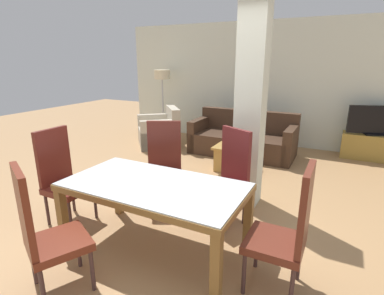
{
  "coord_description": "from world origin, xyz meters",
  "views": [
    {
      "loc": [
        1.56,
        -2.22,
        1.89
      ],
      "look_at": [
        0.0,
        0.82,
        0.88
      ],
      "focal_mm": 28.0,
      "sensor_mm": 36.0,
      "label": 1
    }
  ],
  "objects_px": {
    "dining_chair_near_left": "(44,231)",
    "armchair": "(160,132)",
    "bottle": "(240,144)",
    "floor_lamp": "(162,80)",
    "dining_table": "(154,196)",
    "tv_stand": "(375,147)",
    "dining_chair_head_right": "(288,229)",
    "sofa": "(243,140)",
    "tv_screen": "(380,121)",
    "dining_chair_far_left": "(164,164)",
    "dining_chair_far_right": "(228,175)",
    "coffee_table": "(233,158)",
    "dining_chair_head_left": "(62,175)"
  },
  "relations": [
    {
      "from": "tv_screen",
      "to": "tv_stand",
      "type": "bearing_deg",
      "value": 70.93
    },
    {
      "from": "dining_chair_near_left",
      "to": "dining_table",
      "type": "bearing_deg",
      "value": 90.0
    },
    {
      "from": "dining_table",
      "to": "dining_chair_far_left",
      "type": "height_order",
      "value": "dining_chair_far_left"
    },
    {
      "from": "dining_chair_far_right",
      "to": "armchair",
      "type": "xyz_separation_m",
      "value": [
        -2.52,
        2.42,
        -0.28
      ]
    },
    {
      "from": "dining_chair_near_left",
      "to": "floor_lamp",
      "type": "distance_m",
      "value": 5.51
    },
    {
      "from": "bottle",
      "to": "sofa",
      "type": "bearing_deg",
      "value": 104.98
    },
    {
      "from": "dining_chair_far_left",
      "to": "armchair",
      "type": "height_order",
      "value": "dining_chair_far_left"
    },
    {
      "from": "tv_screen",
      "to": "coffee_table",
      "type": "bearing_deg",
      "value": 19.35
    },
    {
      "from": "dining_table",
      "to": "coffee_table",
      "type": "distance_m",
      "value": 2.57
    },
    {
      "from": "dining_chair_near_left",
      "to": "bottle",
      "type": "distance_m",
      "value": 3.32
    },
    {
      "from": "armchair",
      "to": "dining_chair_far_right",
      "type": "bearing_deg",
      "value": -174.55
    },
    {
      "from": "dining_chair_head_right",
      "to": "dining_chair_far_right",
      "type": "relative_size",
      "value": 1.0
    },
    {
      "from": "tv_stand",
      "to": "armchair",
      "type": "bearing_deg",
      "value": -166.48
    },
    {
      "from": "dining_chair_head_right",
      "to": "sofa",
      "type": "bearing_deg",
      "value": 22.97
    },
    {
      "from": "armchair",
      "to": "floor_lamp",
      "type": "relative_size",
      "value": 0.75
    },
    {
      "from": "bottle",
      "to": "coffee_table",
      "type": "bearing_deg",
      "value": 134.74
    },
    {
      "from": "dining_chair_head_left",
      "to": "tv_screen",
      "type": "xyz_separation_m",
      "value": [
        3.48,
        4.33,
        0.19
      ]
    },
    {
      "from": "dining_chair_far_right",
      "to": "tv_stand",
      "type": "xyz_separation_m",
      "value": [
        1.74,
        3.44,
        -0.33
      ]
    },
    {
      "from": "bottle",
      "to": "floor_lamp",
      "type": "height_order",
      "value": "floor_lamp"
    },
    {
      "from": "bottle",
      "to": "floor_lamp",
      "type": "relative_size",
      "value": 0.15
    },
    {
      "from": "dining_chair_head_left",
      "to": "sofa",
      "type": "xyz_separation_m",
      "value": [
        1.08,
        3.54,
        -0.29
      ]
    },
    {
      "from": "dining_chair_far_left",
      "to": "tv_stand",
      "type": "height_order",
      "value": "dining_chair_far_left"
    },
    {
      "from": "dining_chair_head_left",
      "to": "coffee_table",
      "type": "xyz_separation_m",
      "value": [
        1.23,
        2.54,
        -0.36
      ]
    },
    {
      "from": "tv_stand",
      "to": "floor_lamp",
      "type": "bearing_deg",
      "value": -177.64
    },
    {
      "from": "floor_lamp",
      "to": "dining_chair_near_left",
      "type": "bearing_deg",
      "value": -67.57
    },
    {
      "from": "dining_chair_far_left",
      "to": "dining_chair_far_right",
      "type": "bearing_deg",
      "value": 153.57
    },
    {
      "from": "tv_screen",
      "to": "dining_chair_far_left",
      "type": "bearing_deg",
      "value": 33.68
    },
    {
      "from": "dining_table",
      "to": "tv_stand",
      "type": "bearing_deg",
      "value": 63.27
    },
    {
      "from": "dining_chair_head_left",
      "to": "floor_lamp",
      "type": "relative_size",
      "value": 0.69
    },
    {
      "from": "armchair",
      "to": "tv_screen",
      "type": "distance_m",
      "value": 4.4
    },
    {
      "from": "dining_chair_head_left",
      "to": "armchair",
      "type": "xyz_separation_m",
      "value": [
        -0.78,
        3.31,
        -0.28
      ]
    },
    {
      "from": "dining_chair_near_left",
      "to": "armchair",
      "type": "height_order",
      "value": "dining_chair_near_left"
    },
    {
      "from": "bottle",
      "to": "floor_lamp",
      "type": "distance_m",
      "value": 3.26
    },
    {
      "from": "sofa",
      "to": "tv_stand",
      "type": "distance_m",
      "value": 2.53
    },
    {
      "from": "sofa",
      "to": "tv_stand",
      "type": "xyz_separation_m",
      "value": [
        2.4,
        0.79,
        -0.04
      ]
    },
    {
      "from": "dining_chair_far_right",
      "to": "coffee_table",
      "type": "height_order",
      "value": "dining_chair_far_right"
    },
    {
      "from": "dining_chair_far_left",
      "to": "sofa",
      "type": "xyz_separation_m",
      "value": [
        0.22,
        2.66,
        -0.29
      ]
    },
    {
      "from": "dining_chair_far_right",
      "to": "floor_lamp",
      "type": "bearing_deg",
      "value": -21.02
    },
    {
      "from": "tv_stand",
      "to": "tv_screen",
      "type": "distance_m",
      "value": 0.52
    },
    {
      "from": "tv_screen",
      "to": "dining_chair_far_right",
      "type": "bearing_deg",
      "value": 44.17
    },
    {
      "from": "armchair",
      "to": "tv_stand",
      "type": "bearing_deg",
      "value": -117.19
    },
    {
      "from": "dining_table",
      "to": "dining_chair_far_right",
      "type": "relative_size",
      "value": 1.58
    },
    {
      "from": "dining_table",
      "to": "coffee_table",
      "type": "height_order",
      "value": "dining_table"
    },
    {
      "from": "dining_chair_near_left",
      "to": "tv_stand",
      "type": "height_order",
      "value": "dining_chair_near_left"
    },
    {
      "from": "armchair",
      "to": "bottle",
      "type": "relative_size",
      "value": 4.93
    },
    {
      "from": "dining_table",
      "to": "dining_chair_near_left",
      "type": "distance_m",
      "value": 1.01
    },
    {
      "from": "dining_chair_near_left",
      "to": "bottle",
      "type": "bearing_deg",
      "value": 106.87
    },
    {
      "from": "dining_chair_near_left",
      "to": "dining_chair_far_right",
      "type": "height_order",
      "value": "same"
    },
    {
      "from": "dining_chair_near_left",
      "to": "bottle",
      "type": "height_order",
      "value": "dining_chair_near_left"
    },
    {
      "from": "coffee_table",
      "to": "dining_chair_far_right",
      "type": "bearing_deg",
      "value": -72.73
    }
  ]
}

